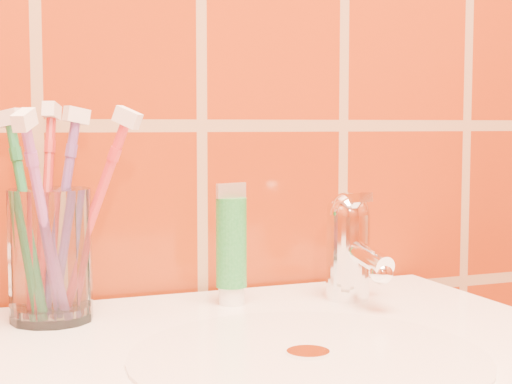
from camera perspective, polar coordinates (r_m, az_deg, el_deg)
name	(u,v)px	position (r m, az deg, el deg)	size (l,w,h in m)	color
glass_tumbler	(51,255)	(0.80, -14.71, -4.46)	(0.08, 0.08, 0.13)	white
toothpaste_tube	(231,248)	(0.84, -1.80, -4.09)	(0.04, 0.03, 0.13)	white
faucet	(350,243)	(0.87, 6.85, -3.68)	(0.05, 0.11, 0.12)	white
toothbrush_0	(47,211)	(0.81, -14.99, -1.34)	(0.04, 0.07, 0.22)	red
toothbrush_1	(28,218)	(0.79, -16.28, -1.82)	(0.05, 0.05, 0.21)	#217D43
toothbrush_2	(44,223)	(0.76, -15.14, -2.19)	(0.06, 0.08, 0.21)	#934BA2
toothbrush_3	(92,217)	(0.78, -11.85, -1.82)	(0.09, 0.07, 0.21)	red
toothbrush_4	(62,214)	(0.81, -13.94, -1.53)	(0.06, 0.04, 0.22)	#68418D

